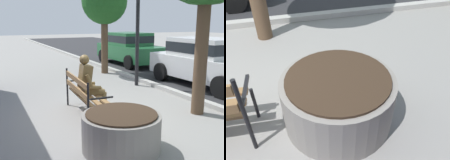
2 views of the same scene
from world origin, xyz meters
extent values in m
cylinder|color=black|center=(0.71, 0.12, 0.23)|extent=(0.04, 0.04, 0.45)
cylinder|color=black|center=(0.68, -0.35, 0.47)|extent=(0.04, 0.04, 0.95)
cube|color=black|center=(0.70, -0.08, 0.62)|extent=(0.07, 0.48, 0.03)
cylinder|color=gray|center=(1.67, -0.15, 0.30)|extent=(1.30, 1.30, 0.60)
cylinder|color=#38281C|center=(1.67, -0.15, 0.62)|extent=(1.17, 1.17, 0.03)
camera|label=1|loc=(5.34, -2.10, 2.07)|focal=43.26mm
camera|label=2|loc=(1.15, -2.10, 2.19)|focal=37.51mm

